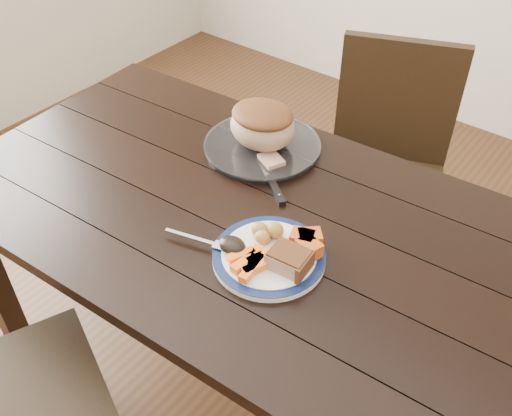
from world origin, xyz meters
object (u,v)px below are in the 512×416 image
Objects in this scene: dining_table at (238,232)px; chair_far at (386,159)px; serving_platter at (262,147)px; dinner_plate at (269,257)px; pork_slice at (289,260)px; fork at (203,241)px; roast_joint at (262,126)px; carving_knife at (271,182)px.

dining_table is 1.78× the size of chair_far.
serving_platter is (-0.20, -0.48, 0.23)m from chair_far.
chair_far is at bearing 83.03° from dining_table.
serving_platter is (-0.29, 0.35, 0.00)m from dinner_plate.
dining_table is 0.30m from pork_slice.
fork is (-0.15, -0.07, 0.01)m from dinner_plate.
pork_slice is at bearing -4.76° from dinner_plate.
chair_far is 0.87m from dinner_plate.
chair_far is 0.89m from pork_slice.
chair_far is 0.61m from roast_joint.
fork is 0.44m from roast_joint.
carving_knife is (0.12, -0.12, -0.08)m from roast_joint.
chair_far is at bearing 118.76° from carving_knife.
dinner_plate is at bearing -50.43° from serving_platter.
fork reaches higher than dining_table.
dinner_plate is 0.29m from carving_knife.
carving_knife is (-0.02, 0.30, -0.01)m from fork.
pork_slice is at bearing -23.76° from dining_table.
carving_knife is at bearing -43.67° from roast_joint.
chair_far is 10.21× the size of pork_slice.
fork is at bearing -163.98° from pork_slice.
pork_slice is (0.06, -0.01, 0.03)m from dinner_plate.
dining_table is 8.34× the size of roast_joint.
dining_table is at bearing -60.36° from carving_knife.
chair_far reaches higher than carving_knife.
chair_far is at bearing 67.96° from roast_joint.
chair_far is 2.73× the size of serving_platter.
pork_slice is at bearing 78.78° from chair_far.
roast_joint reaches higher than fork.
serving_platter is at bearing 113.13° from dining_table.
carving_knife is at bearing -43.67° from serving_platter.
roast_joint reaches higher than dinner_plate.
serving_platter is (-0.11, 0.25, 0.10)m from dining_table.
serving_platter is 0.17m from carving_knife.
dining_table is at bearing 156.24° from pork_slice.
roast_joint is (-0.14, 0.42, 0.06)m from fork.
dinner_plate is at bearing -29.14° from dining_table.
fork is 0.89× the size of roast_joint.
fork is at bearing -50.85° from carving_knife.
carving_knife is at bearing 133.65° from pork_slice.
chair_far is at bearing 67.96° from serving_platter.
serving_platter is 0.44m from fork.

